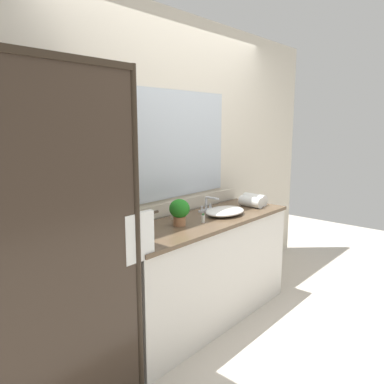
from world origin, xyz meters
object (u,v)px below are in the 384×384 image
object	(u,v)px
amenity_bottle_body_wash	(203,218)
rolled_towel_middle	(251,202)
potted_plant	(179,210)
soap_dish	(141,227)
amenity_bottle_lotion	(181,216)
rolled_towel_near_edge	(255,199)
faucet	(207,206)
sink_basin	(225,211)
amenity_bottle_conditioner	(173,214)

from	to	relation	value
amenity_bottle_body_wash	rolled_towel_middle	xyz separation A→B (m)	(0.74, 0.02, 0.02)
potted_plant	soap_dish	size ratio (longest dim) A/B	2.09
amenity_bottle_body_wash	rolled_towel_middle	bearing A→B (deg)	1.73
amenity_bottle_lotion	rolled_towel_near_edge	world-z (taller)	rolled_towel_near_edge
faucet	amenity_bottle_lotion	size ratio (longest dim) A/B	2.21
soap_dish	amenity_bottle_lotion	size ratio (longest dim) A/B	1.30
potted_plant	amenity_bottle_body_wash	distance (m)	0.22
potted_plant	soap_dish	world-z (taller)	potted_plant
faucet	potted_plant	size ratio (longest dim) A/B	0.82
rolled_towel_middle	amenity_bottle_lotion	bearing A→B (deg)	168.20
sink_basin	rolled_towel_middle	xyz separation A→B (m)	(0.41, -0.00, 0.02)
soap_dish	rolled_towel_near_edge	bearing A→B (deg)	-8.34
faucet	rolled_towel_near_edge	distance (m)	0.55
soap_dish	rolled_towel_near_edge	world-z (taller)	rolled_towel_near_edge
amenity_bottle_body_wash	amenity_bottle_lotion	world-z (taller)	amenity_bottle_lotion
potted_plant	rolled_towel_near_edge	xyz separation A→B (m)	(1.03, -0.04, -0.07)
faucet	amenity_bottle_conditioner	xyz separation A→B (m)	(-0.41, 0.03, -0.00)
faucet	amenity_bottle_conditioner	distance (m)	0.41
faucet	soap_dish	bearing A→B (deg)	178.70
soap_dish	rolled_towel_near_edge	xyz separation A→B (m)	(1.30, -0.19, 0.04)
rolled_towel_middle	soap_dish	bearing A→B (deg)	169.60
faucet	amenity_bottle_conditioner	size ratio (longest dim) A/B	1.71
amenity_bottle_lotion	rolled_towel_middle	distance (m)	0.81
rolled_towel_near_edge	amenity_bottle_lotion	bearing A→B (deg)	171.30
sink_basin	amenity_bottle_conditioner	world-z (taller)	amenity_bottle_conditioner
amenity_bottle_conditioner	rolled_towel_middle	xyz separation A→B (m)	(0.83, -0.23, 0.00)
rolled_towel_near_edge	rolled_towel_middle	bearing A→B (deg)	-165.85
amenity_bottle_body_wash	amenity_bottle_lotion	distance (m)	0.20
amenity_bottle_conditioner	rolled_towel_middle	world-z (taller)	rolled_towel_middle
soap_dish	amenity_bottle_lotion	xyz separation A→B (m)	(0.39, -0.05, 0.02)
sink_basin	faucet	bearing A→B (deg)	90.00
sink_basin	rolled_towel_near_edge	world-z (taller)	rolled_towel_near_edge
amenity_bottle_body_wash	amenity_bottle_lotion	bearing A→B (deg)	105.77
amenity_bottle_conditioner	rolled_towel_middle	bearing A→B (deg)	-15.84
amenity_bottle_conditioner	rolled_towel_middle	size ratio (longest dim) A/B	0.44
rolled_towel_near_edge	soap_dish	bearing A→B (deg)	171.66
faucet	rolled_towel_middle	world-z (taller)	faucet
sink_basin	rolled_towel_middle	world-z (taller)	rolled_towel_middle
sink_basin	faucet	world-z (taller)	faucet
soap_dish	rolled_towel_middle	world-z (taller)	rolled_towel_middle
amenity_bottle_body_wash	amenity_bottle_conditioner	xyz separation A→B (m)	(-0.08, 0.26, 0.01)
amenity_bottle_body_wash	faucet	bearing A→B (deg)	34.06
potted_plant	amenity_bottle_body_wash	bearing A→B (deg)	-26.32
amenity_bottle_conditioner	rolled_towel_middle	distance (m)	0.86
amenity_bottle_body_wash	potted_plant	bearing A→B (deg)	153.68
amenity_bottle_body_wash	rolled_towel_middle	size ratio (longest dim) A/B	0.33
soap_dish	amenity_bottle_body_wash	distance (m)	0.51
amenity_bottle_body_wash	rolled_towel_near_edge	world-z (taller)	rolled_towel_near_edge
faucet	potted_plant	world-z (taller)	potted_plant
faucet	rolled_towel_middle	size ratio (longest dim) A/B	0.76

